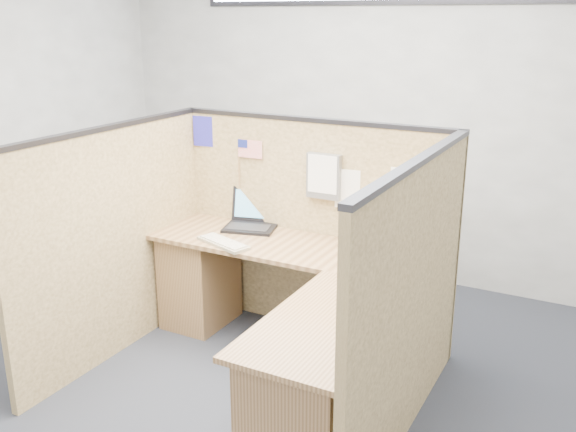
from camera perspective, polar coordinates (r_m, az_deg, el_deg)
The scene contains 13 objects.
floor at distance 4.04m, azimuth -4.42°, elevation -15.33°, with size 5.00×5.00×0.00m, color black.
wall_back at distance 5.48m, azimuth 8.07°, elevation 9.05°, with size 5.00×5.00×0.00m, color gray.
cubicle_partitions at distance 4.02m, azimuth -1.42°, elevation -3.17°, with size 2.06×1.83×1.53m.
l_desk at distance 3.97m, azimuth -0.05°, elevation -9.31°, with size 1.95×1.75×0.73m.
laptop at distance 4.59m, azimuth -2.96°, elevation -0.18°, with size 0.41×0.42×0.26m.
keyboard at distance 4.26m, azimuth -5.76°, elevation -2.38°, with size 0.43×0.26×0.03m.
mouse at distance 3.86m, azimuth 6.97°, elevation -4.42°, with size 0.10×0.06×0.04m, color silver.
hand_forearm at distance 3.74m, azimuth 6.38°, elevation -4.91°, with size 0.10×0.37×0.08m.
blue_poster at distance 4.76m, azimuth -7.54°, elevation 7.47°, with size 0.17×0.00×0.22m, color #24229D.
american_flag at distance 4.56m, azimuth -3.64°, elevation 5.85°, with size 0.20×0.01×0.34m.
file_holder at distance 4.30m, azimuth 3.20°, elevation 3.57°, with size 0.24×0.05×0.31m.
paper_left at distance 4.27m, azimuth 5.55°, elevation 2.37°, with size 0.21×0.00×0.26m, color white.
paper_right at distance 4.13m, azimuth 10.60°, elevation 2.07°, with size 0.24×0.00×0.31m, color white.
Camera 1 is at (1.86, -2.85, 2.18)m, focal length 40.00 mm.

